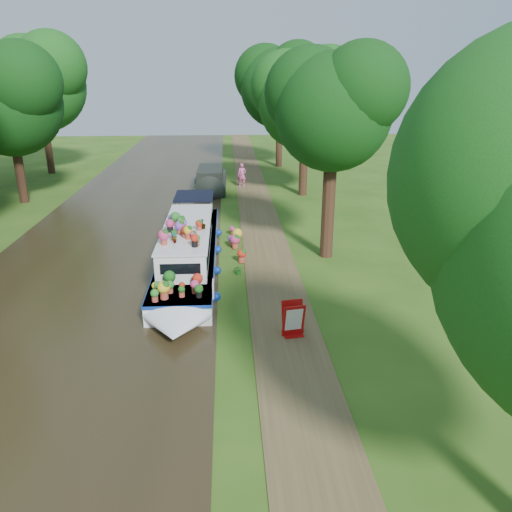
# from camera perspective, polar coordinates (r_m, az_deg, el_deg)

# --- Properties ---
(ground) EXTENTS (100.00, 100.00, 0.00)m
(ground) POSITION_cam_1_polar(r_m,az_deg,el_deg) (19.46, -1.40, -3.26)
(ground) COLOR #2D5214
(ground) RESTS_ON ground
(canal_water) EXTENTS (10.00, 100.00, 0.02)m
(canal_water) POSITION_cam_1_polar(r_m,az_deg,el_deg) (20.19, -18.70, -3.46)
(canal_water) COLOR black
(canal_water) RESTS_ON ground
(towpath) EXTENTS (2.20, 100.00, 0.03)m
(towpath) POSITION_cam_1_polar(r_m,az_deg,el_deg) (19.53, 2.13, -3.14)
(towpath) COLOR brown
(towpath) RESTS_ON ground
(plant_boat) EXTENTS (2.29, 13.52, 2.28)m
(plant_boat) POSITION_cam_1_polar(r_m,az_deg,el_deg) (20.86, -7.78, 0.71)
(plant_boat) COLOR white
(plant_boat) RESTS_ON canal_water
(tree_near_overhang) EXTENTS (5.52, 5.28, 8.99)m
(tree_near_overhang) POSITION_cam_1_polar(r_m,az_deg,el_deg) (21.39, 8.79, 16.90)
(tree_near_overhang) COLOR black
(tree_near_overhang) RESTS_ON ground
(tree_near_mid) EXTENTS (6.90, 6.60, 9.40)m
(tree_near_mid) POSITION_cam_1_polar(r_m,az_deg,el_deg) (33.34, 5.65, 17.84)
(tree_near_mid) COLOR black
(tree_near_mid) RESTS_ON ground
(tree_near_far) EXTENTS (7.59, 7.26, 10.30)m
(tree_near_far) POSITION_cam_1_polar(r_m,az_deg,el_deg) (44.18, 2.72, 19.26)
(tree_near_far) COLOR black
(tree_near_far) RESTS_ON ground
(tree_far_c) EXTENTS (7.13, 6.82, 9.59)m
(tree_far_c) POSITION_cam_1_polar(r_m,az_deg,el_deg) (34.48, -26.52, 16.16)
(tree_far_c) COLOR black
(tree_far_c) RESTS_ON ground
(tree_far_d) EXTENTS (8.05, 7.70, 10.85)m
(tree_far_d) POSITION_cam_1_polar(r_m,az_deg,el_deg) (44.36, -23.59, 18.16)
(tree_far_d) COLOR black
(tree_far_d) RESTS_ON ground
(second_boat) EXTENTS (2.23, 7.61, 1.47)m
(second_boat) POSITION_cam_1_polar(r_m,az_deg,el_deg) (35.90, -5.22, 8.61)
(second_boat) COLOR black
(second_boat) RESTS_ON canal_water
(sandwich_board) EXTENTS (0.72, 0.64, 1.09)m
(sandwich_board) POSITION_cam_1_polar(r_m,az_deg,el_deg) (15.63, 4.27, -7.37)
(sandwich_board) COLOR #AF0D0C
(sandwich_board) RESTS_ON towpath
(pedestrian_pink) EXTENTS (0.65, 0.47, 1.68)m
(pedestrian_pink) POSITION_cam_1_polar(r_m,az_deg,el_deg) (36.23, -1.61, 9.23)
(pedestrian_pink) COLOR #DE5B81
(pedestrian_pink) RESTS_ON towpath
(verge_plant) EXTENTS (0.40, 0.36, 0.41)m
(verge_plant) POSITION_cam_1_polar(r_m,az_deg,el_deg) (20.34, -2.01, -1.58)
(verge_plant) COLOR #1F6922
(verge_plant) RESTS_ON ground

